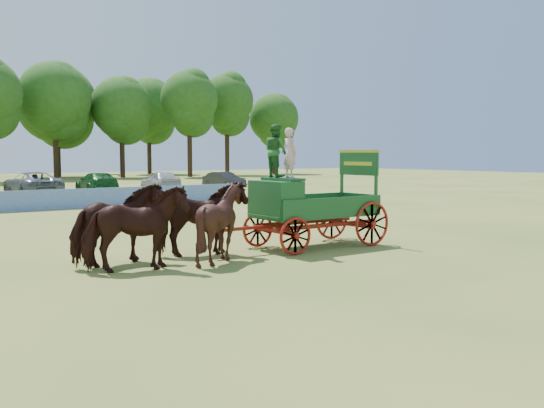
% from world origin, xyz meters
% --- Properties ---
extents(ground, '(160.00, 160.00, 0.00)m').
position_xyz_m(ground, '(0.00, 0.00, 0.00)').
color(ground, olive).
rests_on(ground, ground).
extents(horse_lead_left, '(2.66, 1.58, 2.10)m').
position_xyz_m(horse_lead_left, '(-1.69, 0.10, 1.05)').
color(horse_lead_left, black).
rests_on(horse_lead_left, ground).
extents(horse_lead_right, '(2.69, 1.71, 2.10)m').
position_xyz_m(horse_lead_right, '(-1.69, 1.20, 1.05)').
color(horse_lead_right, black).
rests_on(horse_lead_right, ground).
extents(horse_wheel_left, '(2.15, 1.98, 2.11)m').
position_xyz_m(horse_wheel_left, '(0.71, 0.10, 1.05)').
color(horse_wheel_left, black).
rests_on(horse_wheel_left, ground).
extents(horse_wheel_right, '(2.66, 1.58, 2.10)m').
position_xyz_m(horse_wheel_right, '(0.71, 1.20, 1.05)').
color(horse_wheel_right, black).
rests_on(horse_wheel_right, ground).
extents(farm_dray, '(6.00, 2.00, 3.74)m').
position_xyz_m(farm_dray, '(3.67, 0.69, 1.64)').
color(farm_dray, '#A11710').
rests_on(farm_dray, ground).
extents(sponsor_banner, '(26.00, 0.08, 1.05)m').
position_xyz_m(sponsor_banner, '(-1.00, 18.00, 0.53)').
color(sponsor_banner, blue).
rests_on(sponsor_banner, ground).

